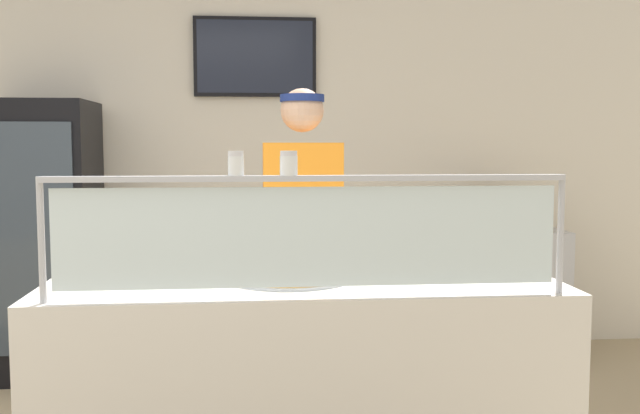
# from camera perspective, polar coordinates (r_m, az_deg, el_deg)

# --- Properties ---
(shop_rear_unit) EXTENTS (6.43, 0.13, 2.70)m
(shop_rear_unit) POSITION_cam_1_polar(r_m,az_deg,el_deg) (5.19, -3.24, 3.59)
(shop_rear_unit) COLOR silver
(shop_rear_unit) RESTS_ON ground
(serving_counter) EXTENTS (2.03, 0.77, 0.95)m
(serving_counter) POSITION_cam_1_polar(r_m,az_deg,el_deg) (3.01, -1.32, -14.74)
(serving_counter) COLOR silver
(serving_counter) RESTS_ON ground
(sneeze_guard) EXTENTS (1.86, 0.06, 0.43)m
(sneeze_guard) POSITION_cam_1_polar(r_m,az_deg,el_deg) (2.52, -0.82, -1.07)
(sneeze_guard) COLOR #B2B5BC
(sneeze_guard) RESTS_ON serving_counter
(pizza_tray) EXTENTS (0.51, 0.51, 0.04)m
(pizza_tray) POSITION_cam_1_polar(r_m,az_deg,el_deg) (2.91, -2.41, -5.41)
(pizza_tray) COLOR #9EA0A8
(pizza_tray) RESTS_ON serving_counter
(pizza_server) EXTENTS (0.09, 0.28, 0.01)m
(pizza_server) POSITION_cam_1_polar(r_m,az_deg,el_deg) (2.88, -3.02, -5.06)
(pizza_server) COLOR #ADAFB7
(pizza_server) RESTS_ON pizza_tray
(parmesan_shaker) EXTENTS (0.06, 0.06, 0.09)m
(parmesan_shaker) POSITION_cam_1_polar(r_m,az_deg,el_deg) (2.50, -6.69, 3.33)
(parmesan_shaker) COLOR white
(parmesan_shaker) RESTS_ON sneeze_guard
(pepper_flake_shaker) EXTENTS (0.06, 0.06, 0.09)m
(pepper_flake_shaker) POSITION_cam_1_polar(r_m,az_deg,el_deg) (2.50, -2.50, 3.37)
(pepper_flake_shaker) COLOR white
(pepper_flake_shaker) RESTS_ON sneeze_guard
(worker_figure) EXTENTS (0.41, 0.50, 1.76)m
(worker_figure) POSITION_cam_1_polar(r_m,az_deg,el_deg) (3.51, -1.32, -2.96)
(worker_figure) COLOR #23232D
(worker_figure) RESTS_ON ground
(drink_fridge) EXTENTS (0.70, 0.67, 1.77)m
(drink_fridge) POSITION_cam_1_polar(r_m,az_deg,el_deg) (4.97, -21.39, -2.35)
(drink_fridge) COLOR black
(drink_fridge) RESTS_ON ground
(prep_shelf) EXTENTS (0.70, 0.55, 0.92)m
(prep_shelf) POSITION_cam_1_polar(r_m,az_deg,el_deg) (5.11, 14.59, -6.80)
(prep_shelf) COLOR #B7BABF
(prep_shelf) RESTS_ON ground
(pizza_box_stack) EXTENTS (0.47, 0.45, 0.27)m
(pizza_box_stack) POSITION_cam_1_polar(r_m,az_deg,el_deg) (5.02, 14.73, -0.17)
(pizza_box_stack) COLOR tan
(pizza_box_stack) RESTS_ON prep_shelf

